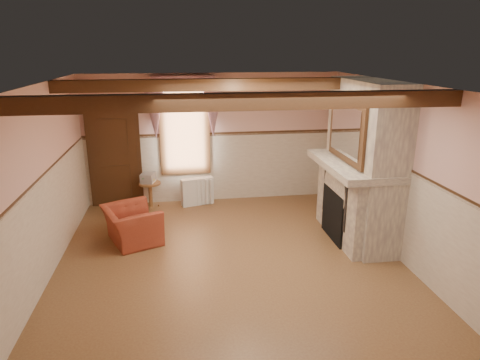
{
  "coord_description": "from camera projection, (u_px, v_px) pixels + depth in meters",
  "views": [
    {
      "loc": [
        -0.75,
        -6.17,
        3.3
      ],
      "look_at": [
        0.28,
        0.8,
        1.11
      ],
      "focal_mm": 32.0,
      "sensor_mm": 36.0,
      "label": 1
    }
  ],
  "objects": [
    {
      "name": "oil_lamp",
      "position": [
        343.0,
        146.0,
        7.87
      ],
      "size": [
        0.11,
        0.11,
        0.28
      ],
      "primitive_type": "cylinder",
      "color": "#B87C34",
      "rests_on": "mantel"
    },
    {
      "name": "firebox",
      "position": [
        337.0,
        215.0,
        7.63
      ],
      "size": [
        0.2,
        0.95,
        0.9
      ],
      "primitive_type": "cube",
      "color": "black",
      "rests_on": "floor"
    },
    {
      "name": "bowl",
      "position": [
        350.0,
        156.0,
        7.55
      ],
      "size": [
        0.32,
        0.32,
        0.08
      ],
      "primitive_type": "imported",
      "color": "brown",
      "rests_on": "mantel"
    },
    {
      "name": "ceiling",
      "position": [
        229.0,
        84.0,
        6.08
      ],
      "size": [
        5.5,
        6.0,
        0.01
      ],
      "primitive_type": "cube",
      "color": "silver",
      "rests_on": "wall_back"
    },
    {
      "name": "wainscot",
      "position": [
        230.0,
        218.0,
        6.69
      ],
      "size": [
        5.5,
        6.0,
        1.5
      ],
      "primitive_type": null,
      "color": "beige",
      "rests_on": "floor"
    },
    {
      "name": "wall_right",
      "position": [
        399.0,
        171.0,
        6.88
      ],
      "size": [
        0.02,
        6.0,
        2.8
      ],
      "primitive_type": "cube",
      "color": "#D39E92",
      "rests_on": "floor"
    },
    {
      "name": "wall_left",
      "position": [
        39.0,
        186.0,
        6.12
      ],
      "size": [
        0.02,
        6.0,
        2.8
      ],
      "primitive_type": "cube",
      "color": "#D39E92",
      "rests_on": "floor"
    },
    {
      "name": "window",
      "position": [
        185.0,
        128.0,
        9.15
      ],
      "size": [
        1.06,
        0.08,
        2.02
      ],
      "primitive_type": "cube",
      "color": "white",
      "rests_on": "wall_back"
    },
    {
      "name": "floor",
      "position": [
        230.0,
        261.0,
        6.91
      ],
      "size": [
        5.5,
        6.0,
        0.01
      ],
      "primitive_type": "cube",
      "color": "brown",
      "rests_on": "ground"
    },
    {
      "name": "overmantel_mirror",
      "position": [
        346.0,
        130.0,
        7.18
      ],
      "size": [
        0.06,
        1.44,
        1.04
      ],
      "primitive_type": "cube",
      "color": "silver",
      "rests_on": "fireplace"
    },
    {
      "name": "jar_yellow",
      "position": [
        359.0,
        161.0,
        7.17
      ],
      "size": [
        0.06,
        0.06,
        0.12
      ],
      "primitive_type": "cylinder",
      "color": "gold",
      "rests_on": "mantel"
    },
    {
      "name": "armchair",
      "position": [
        132.0,
        225.0,
        7.51
      ],
      "size": [
        1.17,
        1.24,
        0.64
      ],
      "primitive_type": "imported",
      "rotation": [
        0.0,
        0.0,
        1.96
      ],
      "color": "maroon",
      "rests_on": "floor"
    },
    {
      "name": "candle_red",
      "position": [
        371.0,
        167.0,
        6.74
      ],
      "size": [
        0.06,
        0.06,
        0.16
      ],
      "primitive_type": "cylinder",
      "color": "#A8141C",
      "rests_on": "mantel"
    },
    {
      "name": "ceiling_beam_front",
      "position": [
        241.0,
        102.0,
        4.98
      ],
      "size": [
        5.5,
        0.18,
        0.2
      ],
      "primitive_type": "cube",
      "color": "black",
      "rests_on": "ceiling"
    },
    {
      "name": "book_stack",
      "position": [
        148.0,
        178.0,
        9.1
      ],
      "size": [
        0.33,
        0.37,
        0.2
      ],
      "primitive_type": "cube",
      "rotation": [
        0.0,
        0.0,
        -0.25
      ],
      "color": "#B7AD8C",
      "rests_on": "side_table"
    },
    {
      "name": "wall_back",
      "position": [
        213.0,
        139.0,
        9.33
      ],
      "size": [
        5.5,
        0.02,
        2.8
      ],
      "primitive_type": "cube",
      "color": "#D39E92",
      "rests_on": "floor"
    },
    {
      "name": "wall_front",
      "position": [
        272.0,
        279.0,
        3.66
      ],
      "size": [
        5.5,
        0.02,
        2.8
      ],
      "primitive_type": "cube",
      "color": "#D39E92",
      "rests_on": "floor"
    },
    {
      "name": "side_table",
      "position": [
        150.0,
        195.0,
        9.19
      ],
      "size": [
        0.58,
        0.58,
        0.55
      ],
      "primitive_type": "cylinder",
      "rotation": [
        0.0,
        0.0,
        -0.3
      ],
      "color": "brown",
      "rests_on": "floor"
    },
    {
      "name": "ceiling_beam_back",
      "position": [
        220.0,
        85.0,
        7.25
      ],
      "size": [
        5.5,
        0.18,
        0.2
      ],
      "primitive_type": "cube",
      "color": "black",
      "rests_on": "ceiling"
    },
    {
      "name": "door",
      "position": [
        115.0,
        158.0,
        9.09
      ],
      "size": [
        1.1,
        0.1,
        2.1
      ],
      "primitive_type": "cube",
      "color": "black",
      "rests_on": "floor"
    },
    {
      "name": "chair_rail",
      "position": [
        229.0,
        172.0,
        6.47
      ],
      "size": [
        5.5,
        6.0,
        0.08
      ],
      "primitive_type": null,
      "color": "black",
      "rests_on": "wainscot"
    },
    {
      "name": "radiator",
      "position": [
        197.0,
        191.0,
        9.32
      ],
      "size": [
        0.72,
        0.36,
        0.6
      ],
      "primitive_type": "cube",
      "rotation": [
        0.0,
        0.0,
        0.27
      ],
      "color": "silver",
      "rests_on": "floor"
    },
    {
      "name": "mantel",
      "position": [
        354.0,
        165.0,
        7.39
      ],
      "size": [
        1.05,
        2.05,
        0.12
      ],
      "primitive_type": "cube",
      "color": "gray",
      "rests_on": "fireplace"
    },
    {
      "name": "mantel_clock",
      "position": [
        338.0,
        146.0,
        8.08
      ],
      "size": [
        0.14,
        0.24,
        0.2
      ],
      "primitive_type": "cube",
      "color": "black",
      "rests_on": "mantel"
    },
    {
      "name": "fireplace",
      "position": [
        364.0,
        162.0,
        7.4
      ],
      "size": [
        0.85,
        2.0,
        2.8
      ],
      "primitive_type": "cube",
      "color": "gray",
      "rests_on": "floor"
    },
    {
      "name": "window_drapes",
      "position": [
        184.0,
        100.0,
        8.88
      ],
      "size": [
        1.3,
        0.14,
        1.4
      ],
      "primitive_type": "cube",
      "color": "gray",
      "rests_on": "wall_back"
    }
  ]
}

